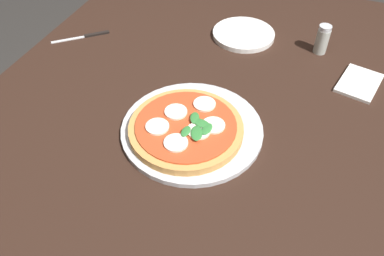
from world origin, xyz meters
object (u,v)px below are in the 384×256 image
Objects in this scene: serving_tray at (192,129)px; plate_white at (243,34)px; knife at (88,36)px; dining_table at (215,132)px; pizza at (186,128)px; napkin at (359,83)px; pepper_shaker at (322,39)px.

serving_tray is 1.74× the size of plate_white.
serving_tray reaches higher than knife.
plate_white is at bearing -176.12° from dining_table.
pizza is 0.47m from napkin.
dining_table is 0.14m from serving_tray.
pizza reaches higher than dining_table.
napkin is at bearing 45.72° from pepper_shaker.
pizza reaches higher than plate_white.
napkin is 0.16m from pepper_shaker.
plate_white reaches higher than dining_table.
serving_tray is at bearing -47.85° from napkin.
pizza is 1.85× the size of knife.
knife is at bearing -86.54° from napkin.
pepper_shaker is at bearing 89.11° from plate_white.
napkin is 0.76m from knife.
pepper_shaker is at bearing 147.80° from dining_table.
pizza is at bearing -15.19° from dining_table.
knife is at bearing -123.50° from pizza.
serving_tray is 2.42× the size of napkin.
knife is (0.16, -0.43, -0.00)m from plate_white.
pepper_shaker is (-0.31, 0.20, 0.13)m from dining_table.
dining_table is 4.33× the size of serving_tray.
dining_table is at bearing 3.88° from plate_white.
pepper_shaker reaches higher than pizza.
serving_tray is 0.03m from pizza.
plate_white is 1.39× the size of napkin.
serving_tray is 0.42m from plate_white.
pizza is at bearing -23.32° from serving_tray.
pizza is at bearing -1.41° from plate_white.
pepper_shaker reaches higher than napkin.
serving_tray is 3.86× the size of pepper_shaker.
serving_tray is at bearing 58.55° from knife.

